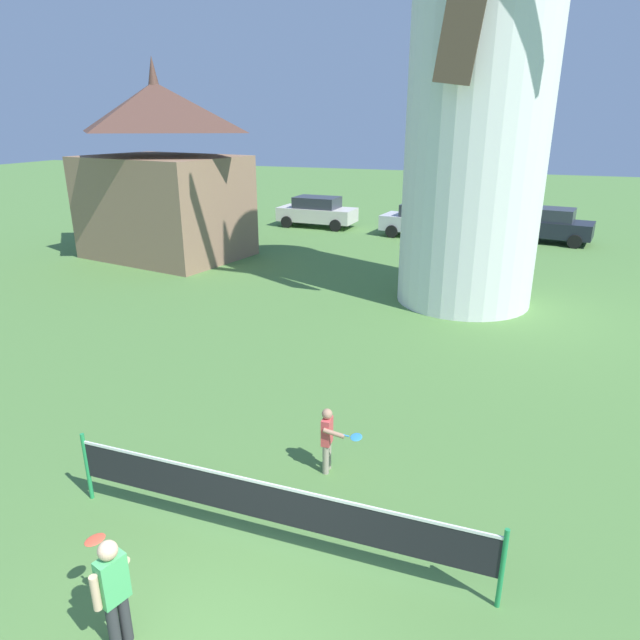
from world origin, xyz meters
name	(u,v)px	position (x,y,z in m)	size (l,w,h in m)	color
windmill	(483,62)	(1.09, 13.59, 6.82)	(8.16, 4.72, 14.26)	white
tennis_net	(268,502)	(-0.12, 1.82, 0.69)	(5.90, 0.06, 1.10)	#238E4C
player_near	(113,587)	(-1.01, -0.07, 0.77)	(0.74, 0.70, 1.36)	#333338
player_far	(329,437)	(0.08, 3.66, 0.64)	(0.69, 0.44, 1.12)	#9E937F
parked_car_cream	(317,211)	(-7.57, 24.05, 0.81)	(4.10, 2.04, 1.56)	silver
parked_car_silver	(428,220)	(-1.63, 23.20, 0.81)	(4.52, 2.32, 1.56)	silver
parked_car_black	(547,224)	(3.71, 24.00, 0.81)	(4.16, 2.39, 1.56)	#1E232D
chapel	(162,175)	(-11.09, 15.73, 3.28)	(7.05, 5.72, 7.60)	#937056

